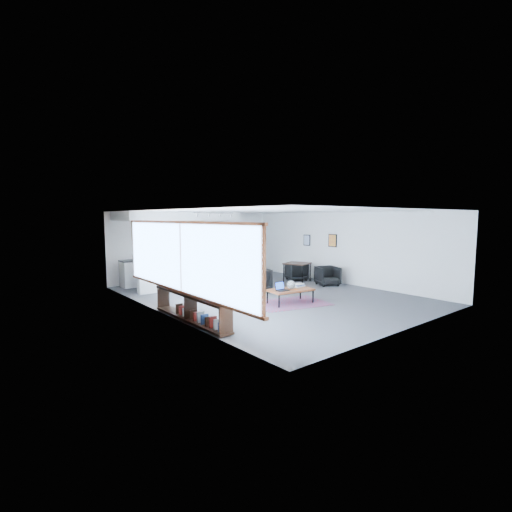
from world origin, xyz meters
TOP-DOWN VIEW (x-y plane):
  - room at (0.00, 0.00)m, footprint 7.02×9.02m
  - window at (-3.46, -0.90)m, footprint 0.10×5.95m
  - console at (-3.30, -1.05)m, footprint 0.35×3.00m
  - kitchenette at (-1.20, 3.71)m, footprint 4.20×1.96m
  - doorway at (2.30, 4.42)m, footprint 1.10×0.12m
  - track_light at (-0.59, 2.20)m, footprint 1.60×0.07m
  - wall_art_lower at (3.47, 0.40)m, footprint 0.03×0.38m
  - wall_art_upper at (3.47, 1.70)m, footprint 0.03×0.34m
  - kilim_rug at (-0.24, -1.17)m, footprint 2.31×1.83m
  - coffee_table at (-0.24, -1.17)m, footprint 1.34×0.85m
  - laptop at (-0.58, -1.16)m, footprint 0.34×0.28m
  - ceramic_pot at (-0.22, -1.18)m, footprint 0.24×0.24m
  - book_stack at (0.18, -1.07)m, footprint 0.32×0.26m
  - coaster at (-0.18, -1.33)m, footprint 0.11×0.11m
  - armchair_left at (-0.90, 0.70)m, footprint 0.86×0.83m
  - armchair_right at (-0.02, 0.67)m, footprint 1.01×0.97m
  - floor_lamp at (-0.59, 0.91)m, footprint 0.54×0.54m
  - dining_table at (2.43, 1.20)m, footprint 1.09×1.09m
  - dining_chair_near at (2.74, -0.01)m, footprint 0.80×0.78m
  - dining_chair_far at (2.66, 1.47)m, footprint 0.78×0.75m
  - microwave at (-0.01, 4.15)m, footprint 0.54×0.30m

SIDE VIEW (x-z plane):
  - kilim_rug at x=-0.24m, z-range 0.00..0.01m
  - dining_chair_far at x=2.66m, z-range 0.00..0.63m
  - dining_chair_near at x=2.74m, z-range 0.00..0.64m
  - console at x=-3.30m, z-range -0.07..0.73m
  - armchair_left at x=-0.90m, z-range 0.00..0.73m
  - coffee_table at x=-0.24m, z-range 0.17..0.58m
  - coaster at x=-0.18m, z-range 0.41..0.42m
  - armchair_right at x=-0.02m, z-range 0.00..0.86m
  - book_stack at x=0.18m, z-range 0.41..0.51m
  - laptop at x=-0.58m, z-range 0.36..0.60m
  - ceramic_pot at x=-0.22m, z-range 0.41..0.65m
  - dining_table at x=2.43m, z-range 0.29..1.01m
  - doorway at x=2.30m, z-range 0.00..2.15m
  - microwave at x=-0.01m, z-range 0.93..1.30m
  - floor_lamp at x=-0.59m, z-range 0.53..1.98m
  - room at x=0.00m, z-range -0.01..2.61m
  - kitchenette at x=-1.20m, z-range 0.08..2.68m
  - window at x=-3.46m, z-range 0.63..2.29m
  - wall_art_upper at x=3.47m, z-range 1.28..1.72m
  - wall_art_lower at x=3.47m, z-range 1.31..1.79m
  - track_light at x=-0.59m, z-range 2.45..2.60m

